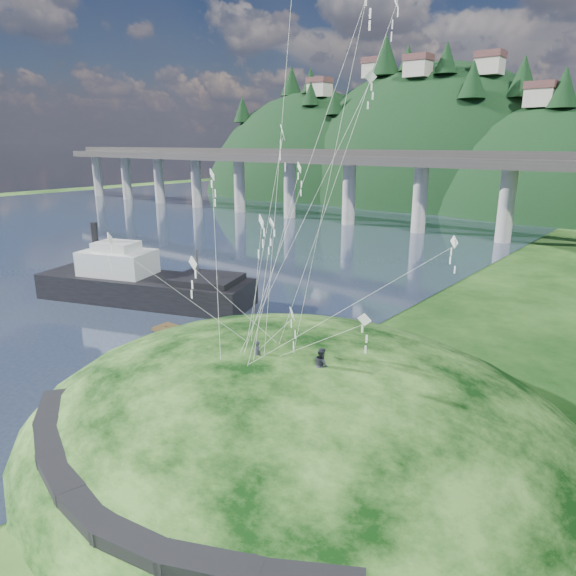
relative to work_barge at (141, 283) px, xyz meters
The scene contains 10 objects.
ground 23.44m from the work_barge, 28.93° to the right, with size 320.00×320.00×0.00m, color black.
water 54.89m from the work_barge, 160.06° to the left, with size 240.00×240.00×0.00m, color #313E5A.
grass_hill 30.13m from the work_barge, 18.10° to the right, with size 36.00×32.00×13.00m.
footpath 34.94m from the work_barge, 37.02° to the right, with size 22.29×5.84×0.83m.
bridge 59.57m from the work_barge, 95.85° to the left, with size 160.00×11.00×15.00m.
far_ridge 113.66m from the work_barge, 101.79° to the left, with size 153.00×70.00×94.50m.
work_barge is the anchor object (origin of this frame).
wooden_dock 15.42m from the work_barge, 15.74° to the right, with size 12.19×2.41×0.87m.
kite_flyers 32.02m from the work_barge, 19.23° to the right, with size 4.61×1.93×1.95m.
kite_swarm 32.59m from the work_barge, 19.12° to the right, with size 16.73×14.88×20.35m.
Camera 1 is at (24.89, -19.73, 16.44)m, focal length 32.00 mm.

